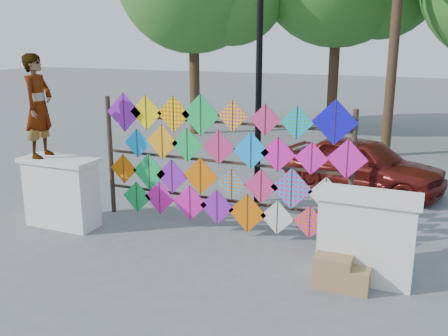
{
  "coord_description": "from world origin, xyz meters",
  "views": [
    {
      "loc": [
        3.39,
        -7.03,
        3.37
      ],
      "look_at": [
        0.18,
        0.6,
        1.2
      ],
      "focal_mm": 40.0,
      "sensor_mm": 36.0,
      "label": 1
    }
  ],
  "objects": [
    {
      "name": "ground",
      "position": [
        0.0,
        0.0,
        0.0
      ],
      "size": [
        80.0,
        80.0,
        0.0
      ],
      "primitive_type": "plane",
      "color": "slate",
      "rests_on": "ground"
    },
    {
      "name": "lamppost",
      "position": [
        0.3,
        2.0,
        2.69
      ],
      "size": [
        0.28,
        0.28,
        4.46
      ],
      "color": "black",
      "rests_on": "ground"
    },
    {
      "name": "cardboard_box_far",
      "position": [
        2.64,
        -0.62,
        0.16
      ],
      "size": [
        0.39,
        0.36,
        0.33
      ],
      "primitive_type": "cube",
      "color": "#967648",
      "rests_on": "ground"
    },
    {
      "name": "parapet_left",
      "position": [
        -2.7,
        -0.2,
        0.65
      ],
      "size": [
        1.4,
        0.65,
        1.28
      ],
      "color": "white",
      "rests_on": "ground"
    },
    {
      "name": "kite_rack",
      "position": [
        0.08,
        0.73,
        1.22
      ],
      "size": [
        4.97,
        0.24,
        2.46
      ],
      "color": "#31241B",
      "rests_on": "ground"
    },
    {
      "name": "vendor_woman",
      "position": [
        -3.05,
        -0.2,
        2.19
      ],
      "size": [
        0.54,
        0.73,
        1.83
      ],
      "primitive_type": "imported",
      "rotation": [
        0.0,
        0.0,
        1.74
      ],
      "color": "#99999E",
      "rests_on": "parapet_left"
    },
    {
      "name": "cardboard_box_near",
      "position": [
        2.33,
        -0.57,
        0.22
      ],
      "size": [
        0.51,
        0.45,
        0.45
      ],
      "primitive_type": "cube",
      "color": "#967648",
      "rests_on": "ground"
    },
    {
      "name": "sedan",
      "position": [
        2.06,
        4.22,
        0.61
      ],
      "size": [
        3.81,
        2.3,
        1.21
      ],
      "primitive_type": "imported",
      "rotation": [
        0.0,
        0.0,
        1.31
      ],
      "color": "#5A140F",
      "rests_on": "ground"
    },
    {
      "name": "parapet_right",
      "position": [
        2.7,
        -0.2,
        0.65
      ],
      "size": [
        1.4,
        0.65,
        1.28
      ],
      "color": "white",
      "rests_on": "ground"
    }
  ]
}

